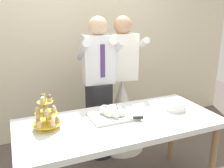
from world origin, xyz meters
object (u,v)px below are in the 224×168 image
main_cake_tray (113,113)px  person_bride (122,105)px  plate_stack (176,106)px  cupcake_stand (46,116)px  dessert_table (120,128)px  person_groom (99,97)px

main_cake_tray → person_bride: 0.83m
main_cake_tray → person_bride: bearing=58.7°
plate_stack → person_bride: person_bride is taller
cupcake_stand → main_cake_tray: size_ratio=0.71×
plate_stack → person_bride: size_ratio=0.12×
cupcake_stand → main_cake_tray: bearing=-0.5°
dessert_table → person_groom: person_groom is taller
cupcake_stand → plate_stack: size_ratio=1.53×
plate_stack → person_groom: person_groom is taller
cupcake_stand → person_groom: 0.95m
dessert_table → cupcake_stand: cupcake_stand is taller
person_groom → cupcake_stand: bearing=-137.2°
main_cake_tray → cupcake_stand: bearing=179.5°
plate_stack → person_groom: (-0.54, 0.72, -0.07)m
person_groom → person_bride: 0.36m
dessert_table → plate_stack: plate_stack is taller
plate_stack → person_groom: size_ratio=0.12×
dessert_table → main_cake_tray: (-0.03, 0.09, 0.12)m
dessert_table → person_bride: person_bride is taller
plate_stack → main_cake_tray: bearing=172.8°
dessert_table → plate_stack: bearing=1.2°
main_cake_tray → person_groom: (0.10, 0.64, -0.07)m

